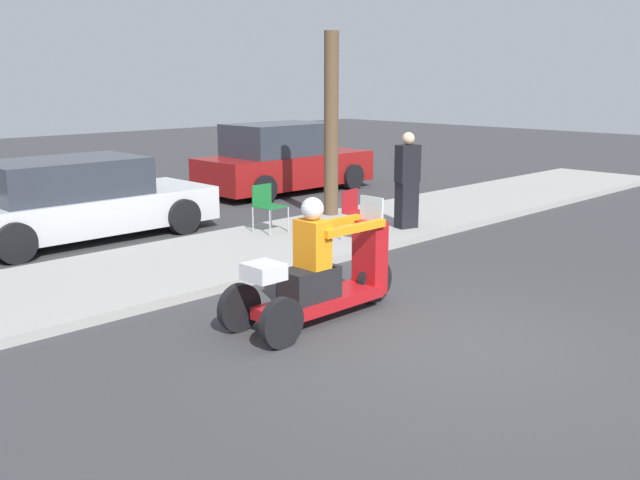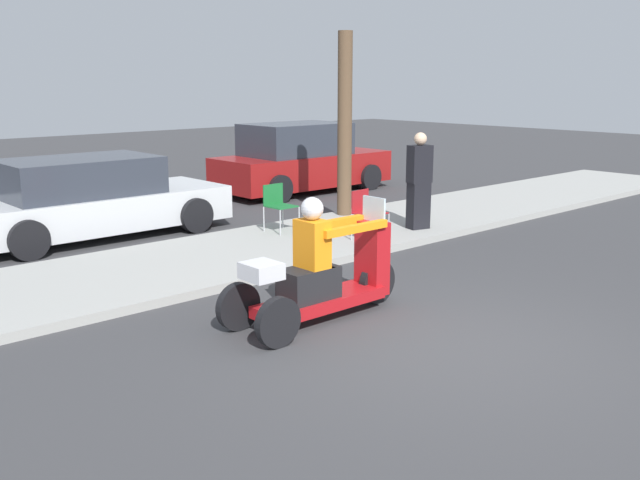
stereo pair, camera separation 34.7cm
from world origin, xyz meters
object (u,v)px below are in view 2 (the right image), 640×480
at_px(folding_chair_curbside, 278,203).
at_px(parked_car_lot_left, 301,160).
at_px(motorcycle_trike, 321,277).
at_px(tree_trunk, 345,125).
at_px(folding_chair_set_back, 366,209).
at_px(spectator_far_back, 419,183).
at_px(parked_car_lot_far, 90,200).

relative_size(folding_chair_curbside, parked_car_lot_left, 0.18).
height_order(motorcycle_trike, tree_trunk, tree_trunk).
height_order(folding_chair_set_back, parked_car_lot_left, parked_car_lot_left).
height_order(motorcycle_trike, spectator_far_back, spectator_far_back).
relative_size(folding_chair_curbside, parked_car_lot_far, 0.18).
distance_m(motorcycle_trike, spectator_far_back, 4.94).
height_order(spectator_far_back, parked_car_lot_far, spectator_far_back).
bearing_deg(parked_car_lot_far, spectator_far_back, -40.14).
bearing_deg(tree_trunk, folding_chair_set_back, -124.54).
relative_size(motorcycle_trike, tree_trunk, 0.69).
bearing_deg(parked_car_lot_far, tree_trunk, -23.37).
height_order(spectator_far_back, folding_chair_set_back, spectator_far_back).
height_order(parked_car_lot_far, tree_trunk, tree_trunk).
height_order(folding_chair_curbside, parked_car_lot_left, parked_car_lot_left).
xyz_separation_m(parked_car_lot_far, tree_trunk, (4.39, -1.90, 1.20)).
height_order(motorcycle_trike, folding_chair_curbside, motorcycle_trike).
distance_m(spectator_far_back, parked_car_lot_far, 5.83).
relative_size(parked_car_lot_left, parked_car_lot_far, 0.97).
distance_m(motorcycle_trike, folding_chair_set_back, 3.82).
distance_m(parked_car_lot_far, tree_trunk, 4.93).
relative_size(motorcycle_trike, spectator_far_back, 1.41).
distance_m(parked_car_lot_left, parked_car_lot_far, 6.26).
xyz_separation_m(motorcycle_trike, folding_chair_set_back, (3.06, 2.28, 0.11)).
bearing_deg(folding_chair_set_back, spectator_far_back, -1.40).
bearing_deg(motorcycle_trike, parked_car_lot_far, 90.71).
bearing_deg(motorcycle_trike, folding_chair_set_back, 36.72).
bearing_deg(folding_chair_curbside, spectator_far_back, -37.62).
bearing_deg(parked_car_lot_left, folding_chair_curbside, -135.00).
xyz_separation_m(spectator_far_back, parked_car_lot_left, (1.64, 5.17, -0.16)).
height_order(motorcycle_trike, parked_car_lot_left, parked_car_lot_left).
bearing_deg(folding_chair_set_back, motorcycle_trike, -143.28).
distance_m(parked_car_lot_left, tree_trunk, 3.88).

